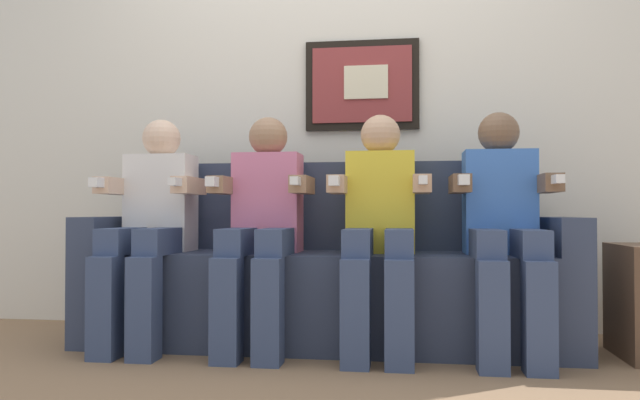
% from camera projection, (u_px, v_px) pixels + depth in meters
% --- Properties ---
extents(ground_plane, '(6.17, 6.17, 0.00)m').
position_uv_depth(ground_plane, '(315.00, 360.00, 2.63)').
color(ground_plane, '#8C6B4C').
extents(back_wall_assembly, '(4.75, 0.10, 2.60)m').
position_uv_depth(back_wall_assembly, '(335.00, 96.00, 3.41)').
color(back_wall_assembly, silver).
rests_on(back_wall_assembly, ground_plane).
extents(couch, '(2.35, 0.58, 0.90)m').
position_uv_depth(couch, '(325.00, 280.00, 2.96)').
color(couch, '#333D56').
rests_on(couch, ground_plane).
extents(person_leftmost, '(0.46, 0.56, 1.11)m').
position_uv_depth(person_leftmost, '(151.00, 220.00, 2.91)').
color(person_leftmost, white).
rests_on(person_leftmost, ground_plane).
extents(person_left_center, '(0.46, 0.56, 1.11)m').
position_uv_depth(person_left_center, '(262.00, 220.00, 2.83)').
color(person_left_center, pink).
rests_on(person_left_center, ground_plane).
extents(person_right_center, '(0.46, 0.56, 1.11)m').
position_uv_depth(person_right_center, '(380.00, 220.00, 2.76)').
color(person_right_center, yellow).
rests_on(person_right_center, ground_plane).
extents(person_rightmost, '(0.46, 0.56, 1.11)m').
position_uv_depth(person_rightmost, '(503.00, 221.00, 2.68)').
color(person_rightmost, '#3F72CC').
rests_on(person_rightmost, ground_plane).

